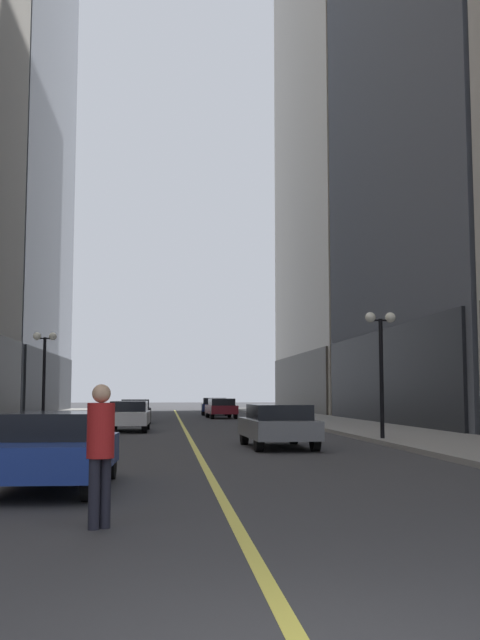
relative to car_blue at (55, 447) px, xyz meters
name	(u,v)px	position (x,y,z in m)	size (l,w,h in m)	color
ground_plane	(183,425)	(2.81, 25.93, -0.72)	(200.00, 200.00, 0.00)	#38383A
sidewalk_left	(21,425)	(-5.44, 25.93, -0.64)	(4.50, 78.00, 0.15)	gray
sidewalk_right	(338,423)	(11.06, 25.93, -0.64)	(4.50, 78.00, 0.15)	gray
lane_centre_stripe	(183,425)	(2.81, 25.93, -0.72)	(0.16, 70.00, 0.01)	#E5D64C
building_right_far	(378,39)	(21.07, 50.93, 33.44)	(15.70, 26.00, 68.46)	#B7AD99
car_blue	(55,447)	(0.00, 0.00, 0.00)	(1.97, 4.40, 1.32)	navy
car_grey	(278,424)	(5.34, 9.37, 0.00)	(2.01, 4.49, 1.32)	slate
car_white	(129,415)	(0.32, 20.02, 0.00)	(1.79, 4.45, 1.32)	silver
car_black	(135,410)	(0.20, 29.67, 0.00)	(1.87, 4.64, 1.32)	black
car_maroon	(221,407)	(5.64, 36.96, 0.00)	(1.96, 4.41, 1.32)	maroon
car_navy	(214,406)	(5.62, 43.96, 0.00)	(2.06, 4.07, 1.32)	#141E4C
pedestrian_in_red_jacket	(101,444)	(1.11, -3.97, 0.32)	(0.48, 0.48, 1.77)	black
street_lamp_left_far	(44,358)	(-3.59, 21.22, 2.54)	(1.06, 0.36, 4.43)	black
street_lamp_right_mid	(381,346)	(9.21, 11.43, 2.54)	(1.06, 0.36, 4.43)	black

